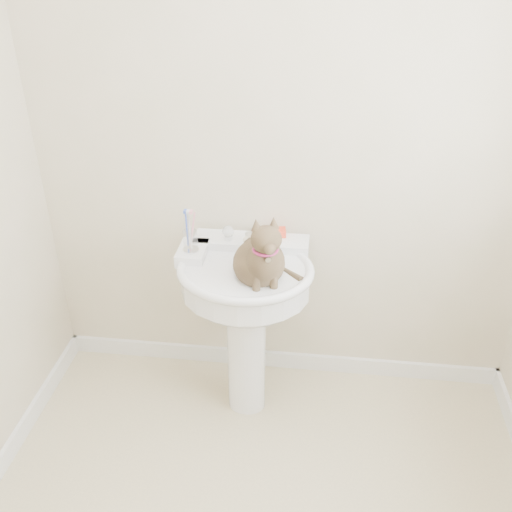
% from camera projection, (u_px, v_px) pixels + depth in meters
% --- Properties ---
extents(wall_back, '(2.20, 0.00, 2.50)m').
position_uv_depth(wall_back, '(284.00, 133.00, 2.35)').
color(wall_back, beige).
rests_on(wall_back, ground).
extents(baseboard_back, '(2.20, 0.02, 0.09)m').
position_uv_depth(baseboard_back, '(278.00, 359.00, 2.95)').
color(baseboard_back, white).
rests_on(baseboard_back, floor).
extents(pedestal_sink, '(0.58, 0.57, 0.80)m').
position_uv_depth(pedestal_sink, '(245.00, 295.00, 2.42)').
color(pedestal_sink, white).
rests_on(pedestal_sink, floor).
extents(faucet, '(0.28, 0.12, 0.14)m').
position_uv_depth(faucet, '(250.00, 235.00, 2.44)').
color(faucet, silver).
rests_on(faucet, pedestal_sink).
extents(soap_bar, '(0.10, 0.07, 0.03)m').
position_uv_depth(soap_bar, '(275.00, 232.00, 2.51)').
color(soap_bar, red).
rests_on(soap_bar, pedestal_sink).
extents(toothbrush_cup, '(0.07, 0.07, 0.18)m').
position_uv_depth(toothbrush_cup, '(190.00, 240.00, 2.38)').
color(toothbrush_cup, silver).
rests_on(toothbrush_cup, pedestal_sink).
extents(cat, '(0.23, 0.29, 0.42)m').
position_uv_depth(cat, '(260.00, 260.00, 2.24)').
color(cat, brown).
rests_on(cat, pedestal_sink).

